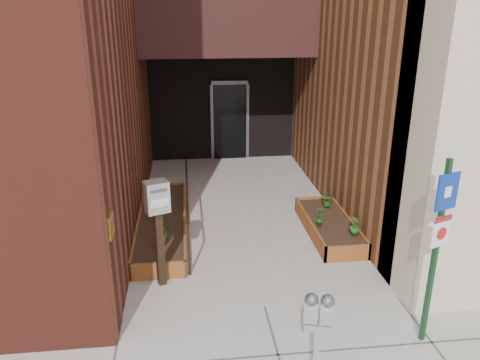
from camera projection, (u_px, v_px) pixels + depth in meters
name	position (u px, v px, depth m)	size (l,w,h in m)	color
ground	(265.00, 307.00, 6.69)	(80.00, 80.00, 0.00)	#9E9991
planter_left	(162.00, 224.00, 9.00)	(0.90, 3.60, 0.30)	brown
planter_right	(329.00, 227.00, 8.88)	(0.80, 2.20, 0.30)	brown
handrail	(187.00, 194.00, 8.80)	(0.04, 3.34, 0.90)	black
parking_meter	(318.00, 320.00, 4.73)	(0.31, 0.18, 1.35)	#AEAEB0
sign_post	(439.00, 235.00, 5.52)	(0.32, 0.14, 2.45)	#14391F
payment_dropbox	(158.00, 212.00, 6.85)	(0.40, 0.35, 1.69)	black
shrub_left_a	(161.00, 234.00, 7.84)	(0.31, 0.31, 0.35)	#275F1B
shrub_left_b	(159.00, 213.00, 8.56)	(0.23, 0.23, 0.41)	#1D5B1A
shrub_left_c	(147.00, 197.00, 9.35)	(0.20, 0.20, 0.36)	#1C5719
shrub_left_d	(159.00, 190.00, 9.70)	(0.20, 0.20, 0.37)	#17531A
shrub_right_a	(355.00, 225.00, 8.18)	(0.18, 0.18, 0.32)	#225F1B
shrub_right_b	(321.00, 216.00, 8.51)	(0.19, 0.19, 0.36)	#1E611B
shrub_right_c	(327.00, 199.00, 9.33)	(0.27, 0.27, 0.30)	#1C5217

